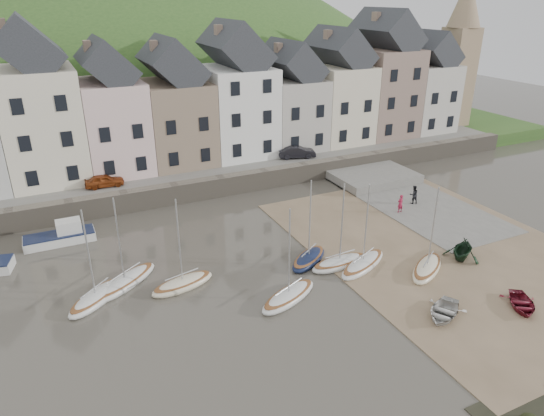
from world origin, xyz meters
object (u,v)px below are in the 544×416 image
person_red (400,204)px  rowboat_green (463,249)px  rowboat_red (522,303)px  person_dark (414,195)px  car_right (297,152)px  sailboat_0 (125,282)px  car_left (104,181)px  rowboat_white (444,311)px

person_red → rowboat_green: bearing=77.0°
rowboat_green → rowboat_red: rowboat_green is taller
person_dark → car_right: 13.20m
rowboat_red → person_dark: bearing=107.8°
sailboat_0 → rowboat_red: (20.81, -12.77, 0.09)m
sailboat_0 → car_left: size_ratio=1.91×
person_red → car_right: bearing=-82.0°
sailboat_0 → car_left: (1.03, 14.43, 1.90)m
person_dark → person_red: bearing=34.1°
car_left → person_red: bearing=-118.2°
rowboat_red → car_left: car_left is taller
car_left → car_right: 19.22m
person_dark → sailboat_0: bearing=15.5°
sailboat_0 → car_right: size_ratio=1.64×
sailboat_0 → car_left: 14.59m
rowboat_green → rowboat_red: bearing=-42.6°
rowboat_white → rowboat_red: 4.98m
person_dark → car_left: (-24.51, 12.03, 1.21)m
rowboat_green → rowboat_white: bearing=-83.6°
rowboat_green → person_red: bearing=141.1°
rowboat_green → person_dark: size_ratio=1.74×
rowboat_white → car_right: car_right is taller
rowboat_white → rowboat_green: rowboat_green is taller
rowboat_green → person_red: person_red is taller
sailboat_0 → person_dark: size_ratio=3.80×
sailboat_0 → rowboat_white: (16.02, -11.40, 0.12)m
rowboat_red → person_red: 14.36m
rowboat_red → person_red: person_red is taller
rowboat_green → rowboat_red: 6.11m
car_right → car_left: bearing=106.2°
person_dark → car_left: car_left is taller
sailboat_0 → car_left: sailboat_0 is taller
person_dark → rowboat_white: bearing=65.6°
rowboat_white → rowboat_red: rowboat_white is taller
rowboat_green → car_left: size_ratio=0.87×
sailboat_0 → rowboat_red: size_ratio=2.23×
person_red → sailboat_0: bearing=-1.5°
rowboat_red → rowboat_green: bearing=113.3°
rowboat_red → car_right: size_ratio=0.74×
rowboat_red → person_red: size_ratio=1.80×
sailboat_0 → person_dark: (25.53, 2.40, 0.69)m
sailboat_0 → person_dark: bearing=5.4°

